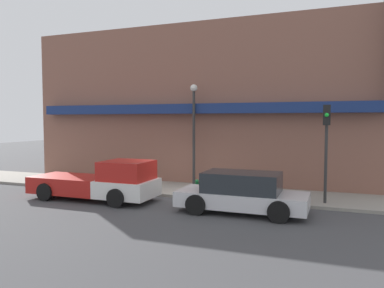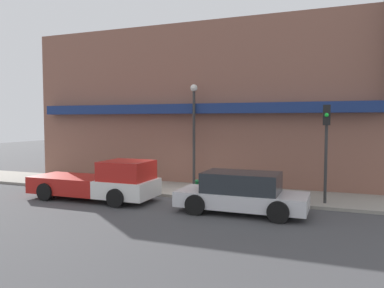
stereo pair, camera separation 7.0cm
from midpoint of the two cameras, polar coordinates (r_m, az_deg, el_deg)
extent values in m
plane|color=#424244|center=(16.92, -3.97, -8.11)|extent=(80.00, 80.00, 0.00)
cube|color=gray|center=(18.39, -1.80, -6.95)|extent=(36.00, 3.29, 0.13)
cube|color=brown|center=(21.03, 1.51, 5.89)|extent=(19.80, 3.00, 8.53)
cube|color=navy|center=(19.33, -0.27, 5.40)|extent=(18.22, 0.60, 0.50)
cube|color=white|center=(15.98, -9.97, -6.65)|extent=(2.27, 1.93, 0.72)
cube|color=#B21E19|center=(15.87, -10.00, -3.98)|extent=(1.93, 1.78, 0.79)
cube|color=#B21E19|center=(17.59, -17.98, -5.83)|extent=(3.41, 1.93, 0.72)
cylinder|color=black|center=(16.82, -8.10, -6.90)|extent=(0.75, 0.22, 0.75)
cylinder|color=black|center=(15.19, -11.67, -8.09)|extent=(0.75, 0.22, 0.75)
cylinder|color=black|center=(18.76, -17.60, -5.94)|extent=(0.75, 0.22, 0.75)
cylinder|color=black|center=(17.31, -21.61, -6.82)|extent=(0.75, 0.22, 0.75)
cube|color=silver|center=(14.17, 7.43, -8.35)|extent=(4.79, 1.85, 0.56)
cube|color=#23282D|center=(14.05, 7.46, -5.77)|extent=(2.78, 1.66, 0.73)
cylinder|color=black|center=(14.83, 13.93, -8.41)|extent=(0.75, 0.22, 0.75)
cylinder|color=black|center=(13.04, 12.92, -10.06)|extent=(0.75, 0.22, 0.75)
cylinder|color=black|center=(15.46, 2.83, -7.81)|extent=(0.75, 0.22, 0.75)
cylinder|color=black|center=(13.76, 0.41, -9.25)|extent=(0.75, 0.22, 0.75)
cylinder|color=#196633|center=(16.77, 0.64, -6.85)|extent=(0.19, 0.19, 0.53)
sphere|color=#196633|center=(16.71, 0.64, -5.71)|extent=(0.18, 0.18, 0.18)
cylinder|color=#2D2D2D|center=(18.81, 0.17, 0.77)|extent=(0.14, 0.14, 4.75)
sphere|color=silver|center=(18.85, 0.17, 8.55)|extent=(0.36, 0.36, 0.36)
cylinder|color=#2D2D2D|center=(15.79, 19.62, -1.49)|extent=(0.12, 0.12, 3.92)
cube|color=black|center=(15.58, 19.73, 4.18)|extent=(0.28, 0.20, 0.80)
sphere|color=green|center=(15.46, 19.72, 4.19)|extent=(0.16, 0.16, 0.16)
camera|label=1|loc=(0.04, -90.12, -0.01)|focal=35.00mm
camera|label=2|loc=(0.04, 89.88, 0.01)|focal=35.00mm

